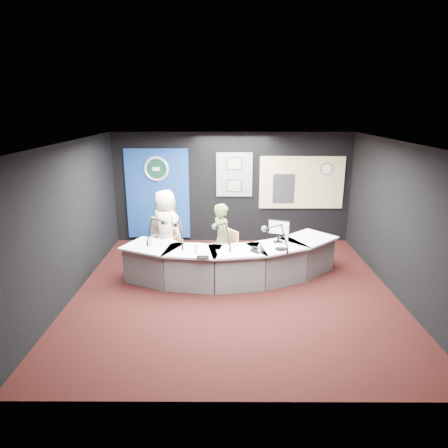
{
  "coord_description": "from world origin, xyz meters",
  "views": [
    {
      "loc": [
        -0.17,
        -6.98,
        3.4
      ],
      "look_at": [
        -0.2,
        0.8,
        1.1
      ],
      "focal_mm": 32.0,
      "sensor_mm": 36.0,
      "label": 1
    }
  ],
  "objects_px": {
    "broadcast_desk": "(231,262)",
    "person_man": "(166,227)",
    "armchair_left": "(166,240)",
    "person_woman": "(222,240)",
    "armchair_right": "(222,255)"
  },
  "relations": [
    {
      "from": "armchair_right",
      "to": "person_man",
      "type": "bearing_deg",
      "value": -154.2
    },
    {
      "from": "broadcast_desk",
      "to": "person_man",
      "type": "height_order",
      "value": "person_man"
    },
    {
      "from": "armchair_right",
      "to": "person_man",
      "type": "xyz_separation_m",
      "value": [
        -1.25,
        0.7,
        0.39
      ]
    },
    {
      "from": "broadcast_desk",
      "to": "person_man",
      "type": "bearing_deg",
      "value": 147.9
    },
    {
      "from": "armchair_left",
      "to": "person_woman",
      "type": "bearing_deg",
      "value": 3.72
    },
    {
      "from": "armchair_left",
      "to": "person_woman",
      "type": "relative_size",
      "value": 0.68
    },
    {
      "from": "armchair_right",
      "to": "person_woman",
      "type": "distance_m",
      "value": 0.33
    },
    {
      "from": "armchair_left",
      "to": "person_man",
      "type": "height_order",
      "value": "person_man"
    },
    {
      "from": "broadcast_desk",
      "to": "person_woman",
      "type": "bearing_deg",
      "value": 132.86
    },
    {
      "from": "armchair_left",
      "to": "armchair_right",
      "type": "distance_m",
      "value": 1.44
    },
    {
      "from": "armchair_left",
      "to": "person_man",
      "type": "relative_size",
      "value": 0.63
    },
    {
      "from": "person_man",
      "to": "person_woman",
      "type": "height_order",
      "value": "person_man"
    },
    {
      "from": "broadcast_desk",
      "to": "armchair_left",
      "type": "bearing_deg",
      "value": 147.9
    },
    {
      "from": "armchair_left",
      "to": "person_man",
      "type": "distance_m",
      "value": 0.31
    },
    {
      "from": "broadcast_desk",
      "to": "armchair_right",
      "type": "distance_m",
      "value": 0.28
    }
  ]
}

